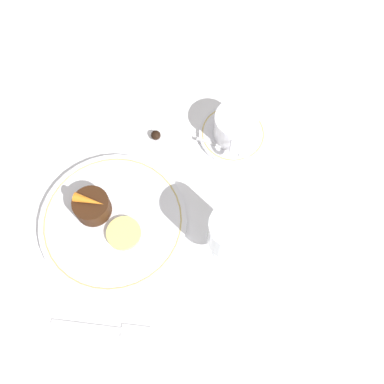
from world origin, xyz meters
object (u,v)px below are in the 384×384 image
coffee_cup (235,126)px  dessert_cake (92,206)px  dinner_plate (113,222)px  wine_glass (231,233)px  fork (112,329)px

coffee_cup → dessert_cake: (0.21, -0.23, -0.01)m
dinner_plate → dessert_cake: size_ratio=4.10×
wine_glass → fork: 0.26m
dessert_cake → wine_glass: bearing=85.1°
wine_glass → dessert_cake: wine_glass is taller
dessert_cake → dinner_plate: bearing=70.3°
coffee_cup → dessert_cake: coffee_cup is taller
fork → dessert_cake: bearing=-156.7°
dinner_plate → wine_glass: wine_glass is taller
wine_glass → dinner_plate: bearing=-92.1°
wine_glass → dessert_cake: (-0.02, -0.26, -0.06)m
coffee_cup → wine_glass: bearing=5.9°
fork → wine_glass: bearing=136.3°
wine_glass → dessert_cake: bearing=-94.9°
wine_glass → dessert_cake: size_ratio=2.02×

